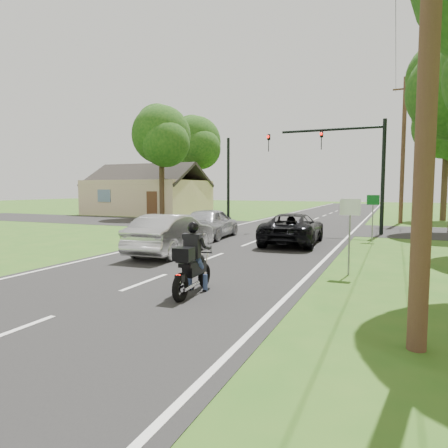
{
  "coord_description": "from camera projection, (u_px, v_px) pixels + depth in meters",
  "views": [
    {
      "loc": [
        5.84,
        -8.45,
        2.39
      ],
      "look_at": [
        0.92,
        3.0,
        1.3
      ],
      "focal_mm": 32.0,
      "sensor_mm": 36.0,
      "label": 1
    }
  ],
  "objects": [
    {
      "name": "ground",
      "position": [
        145.0,
        283.0,
        10.24
      ],
      "size": [
        140.0,
        140.0,
        0.0
      ],
      "primitive_type": "plane",
      "color": "#2A5919",
      "rests_on": "ground"
    },
    {
      "name": "road",
      "position": [
        264.0,
        238.0,
        19.39
      ],
      "size": [
        8.0,
        100.0,
        0.01
      ],
      "primitive_type": "cube",
      "color": "black",
      "rests_on": "ground"
    },
    {
      "name": "cross_road",
      "position": [
        293.0,
        227.0,
        24.88
      ],
      "size": [
        60.0,
        7.0,
        0.01
      ],
      "primitive_type": "cube",
      "color": "black",
      "rests_on": "ground"
    },
    {
      "name": "motorcycle_rider",
      "position": [
        192.0,
        266.0,
        9.03
      ],
      "size": [
        0.55,
        1.96,
        1.69
      ],
      "rotation": [
        0.0,
        0.0,
        0.07
      ],
      "color": "black",
      "rests_on": "ground"
    },
    {
      "name": "dark_suv",
      "position": [
        293.0,
        228.0,
        17.36
      ],
      "size": [
        2.5,
        4.94,
        1.34
      ],
      "primitive_type": "imported",
      "rotation": [
        0.0,
        0.0,
        3.2
      ],
      "color": "black",
      "rests_on": "road"
    },
    {
      "name": "silver_sedan",
      "position": [
        172.0,
        234.0,
        14.64
      ],
      "size": [
        1.81,
        4.54,
        1.47
      ],
      "primitive_type": "imported",
      "rotation": [
        0.0,
        0.0,
        3.2
      ],
      "color": "#B7B7BC",
      "rests_on": "road"
    },
    {
      "name": "silver_suv",
      "position": [
        211.0,
        223.0,
        19.41
      ],
      "size": [
        2.07,
        4.47,
        1.48
      ],
      "primitive_type": "imported",
      "rotation": [
        0.0,
        0.0,
        3.22
      ],
      "color": "#B0B2B8",
      "rests_on": "road"
    },
    {
      "name": "traffic_signal",
      "position": [
        346.0,
        156.0,
        21.37
      ],
      "size": [
        6.38,
        0.44,
        6.0
      ],
      "color": "black",
      "rests_on": "ground"
    },
    {
      "name": "signal_pole_far",
      "position": [
        228.0,
        181.0,
        28.49
      ],
      "size": [
        0.2,
        0.2,
        6.0
      ],
      "primitive_type": "cylinder",
      "color": "black",
      "rests_on": "ground"
    },
    {
      "name": "utility_pole_far",
      "position": [
        403.0,
        150.0,
        27.48
      ],
      "size": [
        1.6,
        0.28,
        10.0
      ],
      "color": "brown",
      "rests_on": "ground"
    },
    {
      "name": "sign_white",
      "position": [
        350.0,
        218.0,
        10.97
      ],
      "size": [
        0.55,
        0.07,
        2.12
      ],
      "color": "slate",
      "rests_on": "ground"
    },
    {
      "name": "sign_green",
      "position": [
        373.0,
        206.0,
        18.22
      ],
      "size": [
        0.55,
        0.07,
        2.12
      ],
      "color": "slate",
      "rests_on": "ground"
    },
    {
      "name": "tree_left_near",
      "position": [
        163.0,
        138.0,
        32.39
      ],
      "size": [
        5.12,
        4.96,
        9.22
      ],
      "color": "#332316",
      "rests_on": "ground"
    },
    {
      "name": "tree_left_far",
      "position": [
        197.0,
        144.0,
        42.23
      ],
      "size": [
        5.76,
        5.58,
        10.14
      ],
      "color": "#332316",
      "rests_on": "ground"
    },
    {
      "name": "house",
      "position": [
        149.0,
        196.0,
        38.34
      ],
      "size": [
        10.2,
        8.0,
        4.84
      ],
      "color": "tan",
      "rests_on": "ground"
    }
  ]
}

